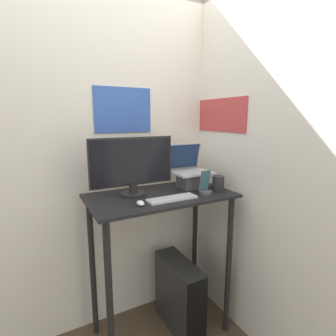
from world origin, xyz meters
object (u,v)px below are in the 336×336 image
laptop (191,175)px  mouse (141,203)px  monitor (133,167)px  keyboard (172,198)px  cell_phone (205,187)px  computer_tower (179,295)px

laptop → mouse: bearing=-156.5°
monitor → keyboard: (0.19, -0.21, -0.19)m
mouse → keyboard: bearing=3.4°
laptop → keyboard: laptop is taller
cell_phone → keyboard: bearing=-177.5°
laptop → monitor: size_ratio=0.56×
laptop → computer_tower: laptop is taller
keyboard → cell_phone: bearing=2.5°
monitor → keyboard: bearing=-48.2°
laptop → mouse: (-0.50, -0.22, -0.08)m
monitor → mouse: 0.29m
monitor → cell_phone: 0.52m
monitor → computer_tower: bearing=-15.9°
monitor → cell_phone: monitor is taller
monitor → keyboard: 0.34m
mouse → cell_phone: cell_phone is taller
computer_tower → laptop: bearing=30.7°
laptop → keyboard: 0.36m
keyboard → computer_tower: bearing=42.0°
monitor → keyboard: monitor is taller
laptop → mouse: laptop is taller
laptop → computer_tower: 0.92m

